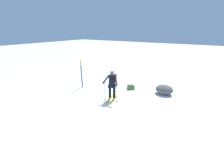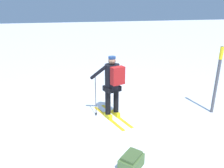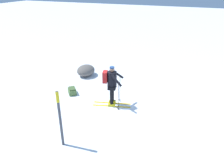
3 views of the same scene
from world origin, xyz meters
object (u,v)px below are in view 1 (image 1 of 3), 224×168
object	(u,v)px
rock_boulder	(164,90)
trail_marker	(81,72)
dropped_backpack	(131,87)
skier	(112,83)

from	to	relation	value
rock_boulder	trail_marker	bearing A→B (deg)	20.56
trail_marker	rock_boulder	world-z (taller)	trail_marker
dropped_backpack	rock_boulder	xyz separation A→B (m)	(-2.18, -0.43, 0.16)
dropped_backpack	trail_marker	world-z (taller)	trail_marker
trail_marker	dropped_backpack	bearing A→B (deg)	-153.52
skier	dropped_backpack	xyz separation A→B (m)	(-0.23, -2.08, -0.89)
dropped_backpack	trail_marker	size ratio (longest dim) A/B	0.30
trail_marker	rock_boulder	xyz separation A→B (m)	(-5.33, -2.00, -0.83)
trail_marker	skier	bearing A→B (deg)	170.01
rock_boulder	dropped_backpack	bearing A→B (deg)	11.19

